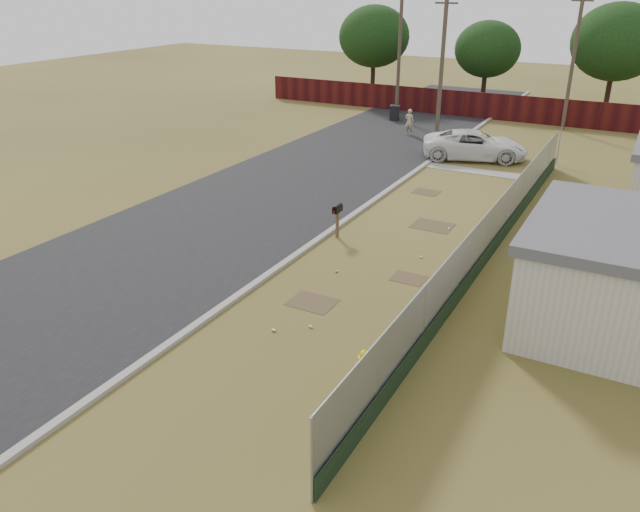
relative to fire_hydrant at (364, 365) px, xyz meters
The scene contains 12 objects.
ground 8.23m from the fire_hydrant, 106.07° to the left, with size 120.00×120.00×0.00m, color olive.
street 18.34m from the fire_hydrant, 119.52° to the left, with size 15.10×60.00×0.12m.
chainlink_fence 8.98m from the fire_hydrant, 84.59° to the left, with size 0.10×27.06×2.02m.
privacy_fence 33.93m from the fire_hydrant, 104.12° to the left, with size 30.00×0.12×1.80m, color #41100E.
utility_poles 29.49m from the fire_hydrant, 101.75° to the left, with size 12.60×8.24×9.00m.
horizon_trees 31.77m from the fire_hydrant, 92.61° to the left, with size 33.32×31.94×7.78m.
fire_hydrant is the anchor object (origin of this frame).
mailbox 9.35m from the fire_hydrant, 121.07° to the left, with size 0.20×0.57×1.33m.
pickup_truck 22.06m from the fire_hydrant, 98.81° to the left, with size 2.58×5.60×1.56m, color silver.
pedestrian 27.02m from the fire_hydrant, 108.69° to the left, with size 0.60×0.39×1.64m, color tan.
trash_bin 31.36m from the fire_hydrant, 110.86° to the left, with size 0.84×0.83×1.04m.
scattered_litter 5.72m from the fire_hydrant, 113.82° to the left, with size 2.25×10.06×0.07m.
Camera 1 is at (7.49, -19.77, 9.11)m, focal length 35.00 mm.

